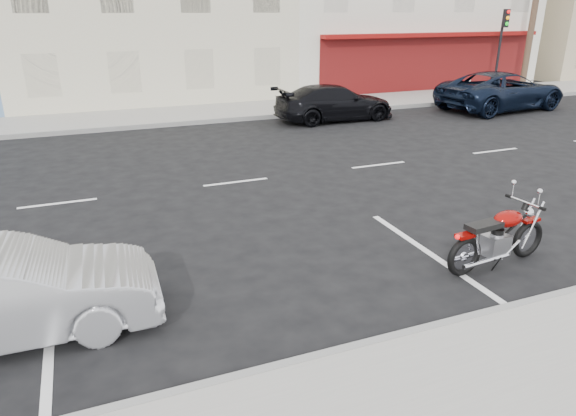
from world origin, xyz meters
name	(u,v)px	position (x,y,z in m)	size (l,w,h in m)	color
ground	(311,173)	(0.00, 0.00, 0.00)	(120.00, 120.00, 0.00)	black
sidewalk_far	(91,121)	(-5.00, 8.70, 0.07)	(80.00, 3.40, 0.15)	gray
curb_near	(147,404)	(-5.00, -7.00, 0.08)	(80.00, 0.12, 0.16)	gray
curb_far	(93,130)	(-5.00, 7.00, 0.08)	(80.00, 0.12, 0.16)	gray
traffic_light	(501,41)	(13.50, 8.33, 2.56)	(0.26, 0.30, 3.80)	black
fire_hydrant	(468,86)	(12.00, 8.50, 0.53)	(0.20, 0.20, 0.72)	beige
motorcycle	(530,231)	(1.45, -5.70, 0.48)	(2.09, 0.69, 1.05)	black
sedan_silver	(1,294)	(-6.46, -5.03, 0.63)	(1.33, 3.80, 1.25)	#AFB1B7
suv_far	(502,91)	(10.98, 5.25, 0.78)	(2.60, 5.63, 1.56)	black
car_far	(335,103)	(3.57, 5.84, 0.66)	(1.86, 4.57, 1.33)	black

